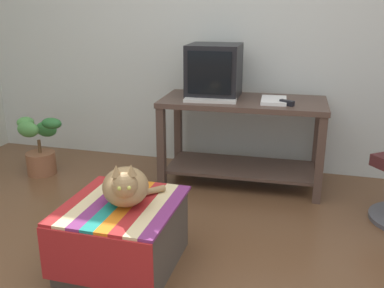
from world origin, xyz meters
name	(u,v)px	position (x,y,z in m)	size (l,w,h in m)	color
back_wall	(228,19)	(0.00, 2.05, 1.30)	(8.00, 0.10, 2.60)	silver
desk	(242,127)	(0.22, 1.60, 0.48)	(1.31, 0.65, 0.70)	#4C382D
tv_monitor	(214,71)	(-0.03, 1.66, 0.91)	(0.43, 0.43, 0.42)	black
keyboard	(210,100)	(-0.01, 1.46, 0.72)	(0.40, 0.15, 0.02)	beige
book	(274,100)	(0.46, 1.57, 0.72)	(0.19, 0.29, 0.03)	white
ottoman_with_blanket	(123,234)	(-0.21, 0.23, 0.19)	(0.61, 0.67, 0.38)	#4C4238
cat	(126,186)	(-0.18, 0.23, 0.49)	(0.35, 0.41, 0.27)	#9E7A4C
potted_plant	(40,147)	(-1.49, 1.34, 0.24)	(0.40, 0.35, 0.51)	brown
stapler	(287,103)	(0.57, 1.47, 0.72)	(0.04, 0.11, 0.04)	black
pen	(285,101)	(0.54, 1.60, 0.71)	(0.01, 0.01, 0.14)	#2351B2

